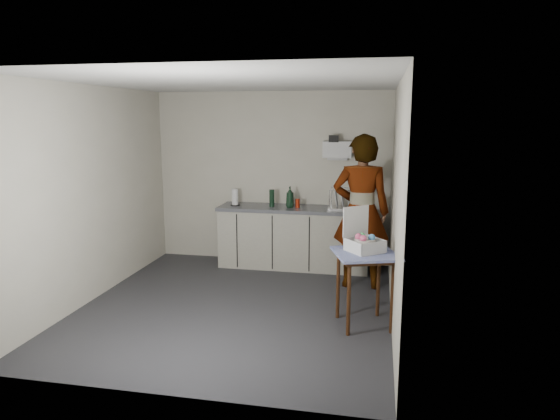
% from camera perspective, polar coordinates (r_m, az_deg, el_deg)
% --- Properties ---
extents(ground, '(4.00, 4.00, 0.00)m').
position_cam_1_polar(ground, '(6.09, -4.94, -10.82)').
color(ground, '#2B2B30').
rests_on(ground, ground).
extents(wall_back, '(3.60, 0.02, 2.60)m').
position_cam_1_polar(wall_back, '(7.66, -0.95, 3.69)').
color(wall_back, beige).
rests_on(wall_back, ground).
extents(wall_right, '(0.02, 4.00, 2.60)m').
position_cam_1_polar(wall_right, '(5.52, 12.99, 0.73)').
color(wall_right, beige).
rests_on(wall_right, ground).
extents(wall_left, '(0.02, 4.00, 2.60)m').
position_cam_1_polar(wall_left, '(6.48, -20.53, 1.76)').
color(wall_left, beige).
rests_on(wall_left, ground).
extents(ceiling, '(3.60, 4.00, 0.01)m').
position_cam_1_polar(ceiling, '(5.68, -5.36, 14.34)').
color(ceiling, white).
rests_on(ceiling, wall_back).
extents(kitchen_counter, '(2.24, 0.62, 0.91)m').
position_cam_1_polar(kitchen_counter, '(7.46, 1.61, -3.32)').
color(kitchen_counter, black).
rests_on(kitchen_counter, ground).
extents(wall_shelf, '(0.42, 0.18, 0.37)m').
position_cam_1_polar(wall_shelf, '(7.40, 6.56, 6.86)').
color(wall_shelf, white).
rests_on(wall_shelf, ground).
extents(side_table, '(0.79, 0.79, 0.81)m').
position_cam_1_polar(side_table, '(5.38, 9.71, -5.88)').
color(side_table, '#391D0D').
rests_on(side_table, ground).
extents(standing_man, '(0.76, 0.52, 2.01)m').
position_cam_1_polar(standing_man, '(6.55, 9.24, -0.21)').
color(standing_man, '#B2A593').
rests_on(standing_man, ground).
extents(soap_bottle, '(0.12, 0.12, 0.31)m').
position_cam_1_polar(soap_bottle, '(7.30, 1.14, 1.49)').
color(soap_bottle, black).
rests_on(soap_bottle, kitchen_counter).
extents(soda_can, '(0.07, 0.07, 0.13)m').
position_cam_1_polar(soda_can, '(7.33, 2.01, 0.79)').
color(soda_can, red).
rests_on(soda_can, kitchen_counter).
extents(dark_bottle, '(0.07, 0.07, 0.26)m').
position_cam_1_polar(dark_bottle, '(7.37, -0.94, 1.37)').
color(dark_bottle, black).
rests_on(dark_bottle, kitchen_counter).
extents(paper_towel, '(0.14, 0.14, 0.25)m').
position_cam_1_polar(paper_towel, '(7.50, -5.17, 1.41)').
color(paper_towel, black).
rests_on(paper_towel, kitchen_counter).
extents(dish_rack, '(0.43, 0.32, 0.30)m').
position_cam_1_polar(dish_rack, '(7.28, 7.22, 0.69)').
color(dish_rack, silver).
rests_on(dish_rack, kitchen_counter).
extents(bakery_box, '(0.47, 0.47, 0.46)m').
position_cam_1_polar(bakery_box, '(5.38, 9.53, -3.57)').
color(bakery_box, white).
rests_on(bakery_box, side_table).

